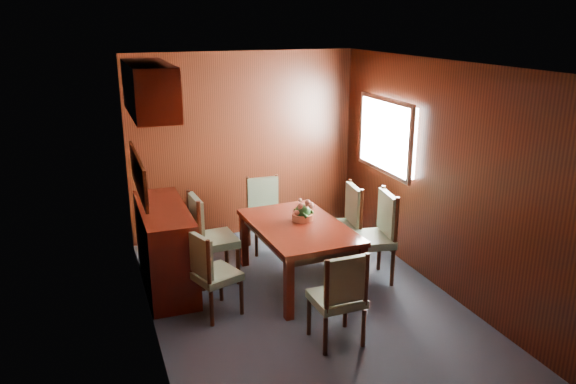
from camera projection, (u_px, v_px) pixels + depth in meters
name	position (u px, v px, depth m)	size (l,w,h in m)	color
ground	(308.00, 308.00, 5.65)	(4.50, 4.50, 0.00)	#2F3641
room_shell	(287.00, 143.00, 5.42)	(3.06, 4.52, 2.41)	black
sideboard	(165.00, 247.00, 6.00)	(0.48, 1.40, 0.90)	#320C06
dining_table	(299.00, 233.00, 6.01)	(0.98, 1.50, 0.68)	#320C06
chair_left_near	(209.00, 269.00, 5.37)	(0.52, 0.53, 0.88)	black
chair_left_far	(207.00, 233.00, 6.07)	(0.49, 0.51, 1.01)	black
chair_right_near	(377.00, 231.00, 6.13)	(0.53, 0.55, 1.01)	black
chair_right_far	(344.00, 221.00, 6.49)	(0.50, 0.52, 0.98)	black
chair_head	(340.00, 294.00, 4.88)	(0.44, 0.42, 0.90)	black
chair_foot	(265.00, 209.00, 7.00)	(0.44, 0.43, 0.91)	black
flower_centerpiece	(303.00, 210.00, 6.08)	(0.25, 0.25, 0.25)	#B95838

